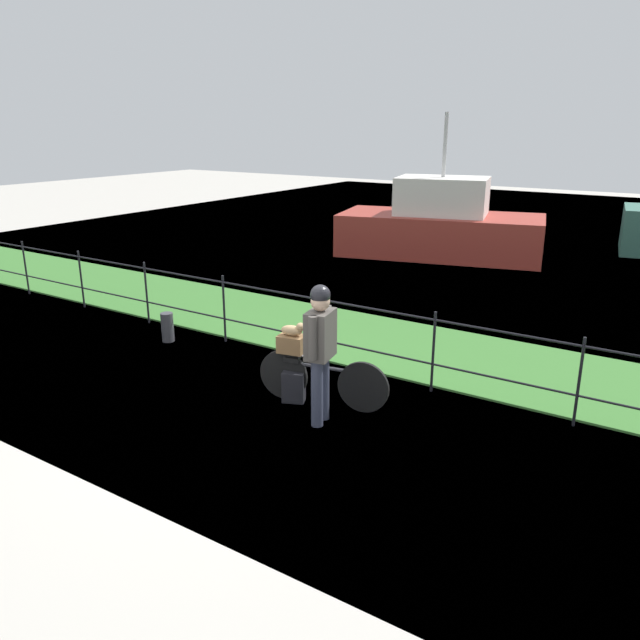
% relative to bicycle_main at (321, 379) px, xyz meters
% --- Properties ---
extents(ground_plane, '(60.00, 60.00, 0.00)m').
position_rel_bicycle_main_xyz_m(ground_plane, '(-0.80, -0.94, -0.35)').
color(ground_plane, '#B2ADA3').
extents(grass_strip, '(27.00, 2.40, 0.03)m').
position_rel_bicycle_main_xyz_m(grass_strip, '(-0.80, 2.46, -0.33)').
color(grass_strip, '#38702D').
rests_on(grass_strip, ground).
extents(harbor_water, '(30.00, 30.00, 0.00)m').
position_rel_bicycle_main_xyz_m(harbor_water, '(-0.80, 12.23, -0.34)').
color(harbor_water, slate).
rests_on(harbor_water, ground).
extents(iron_fence, '(18.04, 0.04, 1.10)m').
position_rel_bicycle_main_xyz_m(iron_fence, '(-0.80, 1.14, 0.29)').
color(iron_fence, black).
rests_on(iron_fence, ground).
extents(bicycle_main, '(1.69, 0.39, 0.65)m').
position_rel_bicycle_main_xyz_m(bicycle_main, '(0.00, 0.00, 0.00)').
color(bicycle_main, black).
rests_on(bicycle_main, ground).
extents(wooden_crate, '(0.37, 0.30, 0.22)m').
position_rel_bicycle_main_xyz_m(wooden_crate, '(-0.39, -0.08, 0.42)').
color(wooden_crate, brown).
rests_on(wooden_crate, bicycle_main).
extents(terrier_dog, '(0.32, 0.19, 0.18)m').
position_rel_bicycle_main_xyz_m(terrier_dog, '(-0.36, -0.07, 0.60)').
color(terrier_dog, tan).
rests_on(terrier_dog, wooden_crate).
extents(cyclist_person, '(0.33, 0.53, 1.68)m').
position_rel_bicycle_main_xyz_m(cyclist_person, '(0.25, -0.41, 0.66)').
color(cyclist_person, '#383D51').
rests_on(cyclist_person, ground).
extents(backpack_on_paving, '(0.33, 0.28, 0.40)m').
position_rel_bicycle_main_xyz_m(backpack_on_paving, '(-0.34, -0.11, -0.15)').
color(backpack_on_paving, black).
rests_on(backpack_on_paving, ground).
extents(mooring_bollard, '(0.20, 0.20, 0.48)m').
position_rel_bicycle_main_xyz_m(mooring_bollard, '(-3.39, 0.64, -0.11)').
color(mooring_bollard, '#38383D').
rests_on(mooring_bollard, ground).
extents(moored_boat_mid, '(5.61, 3.44, 3.66)m').
position_rel_bicycle_main_xyz_m(moored_boat_mid, '(-2.40, 9.48, 0.42)').
color(moored_boat_mid, '#9E3328').
rests_on(moored_boat_mid, ground).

